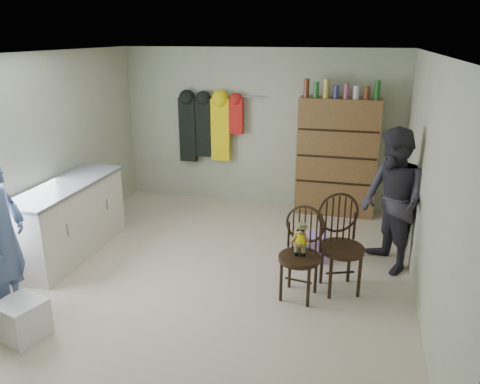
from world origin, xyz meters
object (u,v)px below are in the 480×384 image
(chair_front, at_px, (301,247))
(dresser, at_px, (337,156))
(chair_far, at_px, (340,240))
(counter, at_px, (68,219))

(chair_front, xyz_separation_m, dresser, (0.21, 2.59, 0.35))
(chair_far, bearing_deg, chair_front, -166.94)
(chair_front, height_order, chair_far, chair_far)
(dresser, bearing_deg, chair_front, -94.64)
(counter, xyz_separation_m, chair_far, (3.38, -0.03, 0.10))
(counter, distance_m, chair_far, 3.38)
(counter, xyz_separation_m, dresser, (3.20, 2.30, 0.44))
(chair_front, bearing_deg, dresser, 94.27)
(counter, height_order, chair_far, chair_far)
(chair_far, bearing_deg, dresser, 73.67)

